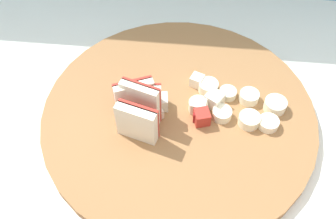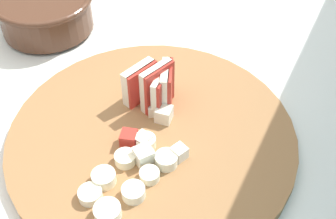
{
  "view_description": "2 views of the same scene",
  "coord_description": "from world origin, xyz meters",
  "px_view_note": "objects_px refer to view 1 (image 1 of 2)",
  "views": [
    {
      "loc": [
        0.02,
        -0.23,
        1.31
      ],
      "look_at": [
        -0.0,
        0.03,
        0.96
      ],
      "focal_mm": 39.94,
      "sensor_mm": 36.0,
      "label": 1
    },
    {
      "loc": [
        0.31,
        0.25,
        1.31
      ],
      "look_at": [
        -0.02,
        0.08,
        0.93
      ],
      "focal_mm": 44.36,
      "sensor_mm": 36.0,
      "label": 2
    }
  ],
  "objects_px": {
    "apple_wedge_fan": "(139,107)",
    "cutting_board": "(179,114)",
    "apple_dice_pile": "(186,106)",
    "banana_slice_rows": "(238,105)"
  },
  "relations": [
    {
      "from": "cutting_board",
      "to": "apple_wedge_fan",
      "type": "relative_size",
      "value": 5.47
    },
    {
      "from": "apple_wedge_fan",
      "to": "apple_dice_pile",
      "type": "height_order",
      "value": "apple_wedge_fan"
    },
    {
      "from": "apple_dice_pile",
      "to": "apple_wedge_fan",
      "type": "bearing_deg",
      "value": -159.04
    },
    {
      "from": "banana_slice_rows",
      "to": "apple_wedge_fan",
      "type": "bearing_deg",
      "value": -165.67
    },
    {
      "from": "apple_wedge_fan",
      "to": "cutting_board",
      "type": "bearing_deg",
      "value": 22.86
    },
    {
      "from": "cutting_board",
      "to": "banana_slice_rows",
      "type": "relative_size",
      "value": 2.83
    },
    {
      "from": "cutting_board",
      "to": "banana_slice_rows",
      "type": "bearing_deg",
      "value": 8.6
    },
    {
      "from": "apple_wedge_fan",
      "to": "banana_slice_rows",
      "type": "distance_m",
      "value": 0.13
    },
    {
      "from": "apple_wedge_fan",
      "to": "banana_slice_rows",
      "type": "bearing_deg",
      "value": 14.33
    },
    {
      "from": "apple_dice_pile",
      "to": "banana_slice_rows",
      "type": "height_order",
      "value": "apple_dice_pile"
    }
  ]
}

